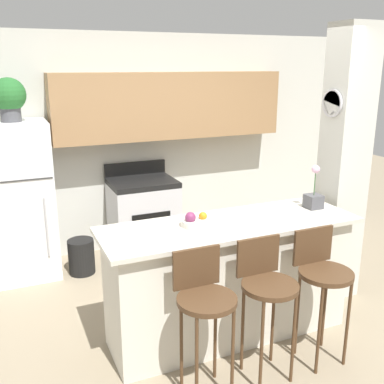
{
  "coord_description": "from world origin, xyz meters",
  "views": [
    {
      "loc": [
        -1.61,
        -2.94,
        2.2
      ],
      "look_at": [
        0.0,
        0.77,
        1.04
      ],
      "focal_mm": 42.0,
      "sensor_mm": 36.0,
      "label": 1
    }
  ],
  "objects_px": {
    "bar_stool_mid": "(267,287)",
    "stove_range": "(143,217)",
    "refrigerator": "(20,201)",
    "orchid_vase": "(314,197)",
    "bar_stool_right": "(322,275)",
    "fruit_bowl": "(196,221)",
    "trash_bin": "(81,257)",
    "potted_plant_on_fridge": "(9,97)",
    "bar_stool_left": "(204,301)"
  },
  "relations": [
    {
      "from": "stove_range",
      "to": "trash_bin",
      "type": "distance_m",
      "value": 0.86
    },
    {
      "from": "refrigerator",
      "to": "bar_stool_right",
      "type": "bearing_deg",
      "value": -50.83
    },
    {
      "from": "refrigerator",
      "to": "orchid_vase",
      "type": "height_order",
      "value": "refrigerator"
    },
    {
      "from": "fruit_bowl",
      "to": "trash_bin",
      "type": "bearing_deg",
      "value": 111.99
    },
    {
      "from": "refrigerator",
      "to": "trash_bin",
      "type": "distance_m",
      "value": 0.86
    },
    {
      "from": "refrigerator",
      "to": "bar_stool_mid",
      "type": "xyz_separation_m",
      "value": [
        1.48,
        -2.4,
        -0.13
      ]
    },
    {
      "from": "refrigerator",
      "to": "bar_stool_mid",
      "type": "height_order",
      "value": "refrigerator"
    },
    {
      "from": "bar_stool_mid",
      "to": "potted_plant_on_fridge",
      "type": "relative_size",
      "value": 2.38
    },
    {
      "from": "bar_stool_left",
      "to": "fruit_bowl",
      "type": "bearing_deg",
      "value": 71.2
    },
    {
      "from": "trash_bin",
      "to": "bar_stool_left",
      "type": "bearing_deg",
      "value": -78.5
    },
    {
      "from": "bar_stool_right",
      "to": "trash_bin",
      "type": "xyz_separation_m",
      "value": [
        -1.41,
        2.19,
        -0.51
      ]
    },
    {
      "from": "stove_range",
      "to": "bar_stool_left",
      "type": "bearing_deg",
      "value": -97.91
    },
    {
      "from": "bar_stool_right",
      "to": "potted_plant_on_fridge",
      "type": "distance_m",
      "value": 3.32
    },
    {
      "from": "refrigerator",
      "to": "trash_bin",
      "type": "bearing_deg",
      "value": -21.04
    },
    {
      "from": "stove_range",
      "to": "bar_stool_right",
      "type": "bearing_deg",
      "value": -75.52
    },
    {
      "from": "potted_plant_on_fridge",
      "to": "bar_stool_left",
      "type": "bearing_deg",
      "value": -67.53
    },
    {
      "from": "refrigerator",
      "to": "bar_stool_right",
      "type": "relative_size",
      "value": 1.62
    },
    {
      "from": "orchid_vase",
      "to": "trash_bin",
      "type": "bearing_deg",
      "value": 137.81
    },
    {
      "from": "fruit_bowl",
      "to": "bar_stool_right",
      "type": "bearing_deg",
      "value": -37.76
    },
    {
      "from": "bar_stool_left",
      "to": "bar_stool_right",
      "type": "height_order",
      "value": "same"
    },
    {
      "from": "bar_stool_mid",
      "to": "trash_bin",
      "type": "distance_m",
      "value": 2.43
    },
    {
      "from": "bar_stool_right",
      "to": "fruit_bowl",
      "type": "distance_m",
      "value": 1.02
    },
    {
      "from": "stove_range",
      "to": "potted_plant_on_fridge",
      "type": "xyz_separation_m",
      "value": [
        -1.33,
        -0.02,
        1.43
      ]
    },
    {
      "from": "potted_plant_on_fridge",
      "to": "trash_bin",
      "type": "xyz_separation_m",
      "value": [
        0.55,
        -0.21,
        -1.7
      ]
    },
    {
      "from": "bar_stool_left",
      "to": "potted_plant_on_fridge",
      "type": "height_order",
      "value": "potted_plant_on_fridge"
    },
    {
      "from": "refrigerator",
      "to": "fruit_bowl",
      "type": "height_order",
      "value": "refrigerator"
    },
    {
      "from": "stove_range",
      "to": "bar_stool_mid",
      "type": "xyz_separation_m",
      "value": [
        0.14,
        -2.43,
        0.24
      ]
    },
    {
      "from": "bar_stool_right",
      "to": "potted_plant_on_fridge",
      "type": "bearing_deg",
      "value": 129.17
    },
    {
      "from": "bar_stool_mid",
      "to": "fruit_bowl",
      "type": "distance_m",
      "value": 0.73
    },
    {
      "from": "bar_stool_mid",
      "to": "orchid_vase",
      "type": "bearing_deg",
      "value": 35.47
    },
    {
      "from": "bar_stool_left",
      "to": "bar_stool_right",
      "type": "xyz_separation_m",
      "value": [
        0.96,
        0.0,
        0.0
      ]
    },
    {
      "from": "stove_range",
      "to": "orchid_vase",
      "type": "distance_m",
      "value": 2.17
    },
    {
      "from": "bar_stool_mid",
      "to": "stove_range",
      "type": "bearing_deg",
      "value": 93.42
    },
    {
      "from": "bar_stool_left",
      "to": "refrigerator",
      "type": "bearing_deg",
      "value": 112.47
    },
    {
      "from": "potted_plant_on_fridge",
      "to": "orchid_vase",
      "type": "height_order",
      "value": "potted_plant_on_fridge"
    },
    {
      "from": "orchid_vase",
      "to": "fruit_bowl",
      "type": "distance_m",
      "value": 1.12
    },
    {
      "from": "potted_plant_on_fridge",
      "to": "fruit_bowl",
      "type": "bearing_deg",
      "value": -56.6
    },
    {
      "from": "stove_range",
      "to": "bar_stool_right",
      "type": "height_order",
      "value": "stove_range"
    },
    {
      "from": "fruit_bowl",
      "to": "refrigerator",
      "type": "bearing_deg",
      "value": 123.4
    },
    {
      "from": "bar_stool_left",
      "to": "trash_bin",
      "type": "xyz_separation_m",
      "value": [
        -0.45,
        2.19,
        -0.51
      ]
    },
    {
      "from": "bar_stool_left",
      "to": "bar_stool_mid",
      "type": "bearing_deg",
      "value": 0.0
    },
    {
      "from": "refrigerator",
      "to": "bar_stool_mid",
      "type": "relative_size",
      "value": 1.62
    },
    {
      "from": "bar_stool_mid",
      "to": "orchid_vase",
      "type": "height_order",
      "value": "orchid_vase"
    },
    {
      "from": "stove_range",
      "to": "bar_stool_right",
      "type": "distance_m",
      "value": 2.52
    },
    {
      "from": "orchid_vase",
      "to": "refrigerator",
      "type": "bearing_deg",
      "value": 141.95
    },
    {
      "from": "refrigerator",
      "to": "orchid_vase",
      "type": "relative_size",
      "value": 4.33
    },
    {
      "from": "potted_plant_on_fridge",
      "to": "fruit_bowl",
      "type": "distance_m",
      "value": 2.33
    },
    {
      "from": "bar_stool_right",
      "to": "orchid_vase",
      "type": "height_order",
      "value": "orchid_vase"
    },
    {
      "from": "stove_range",
      "to": "potted_plant_on_fridge",
      "type": "distance_m",
      "value": 1.95
    },
    {
      "from": "bar_stool_left",
      "to": "orchid_vase",
      "type": "distance_m",
      "value": 1.5
    }
  ]
}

